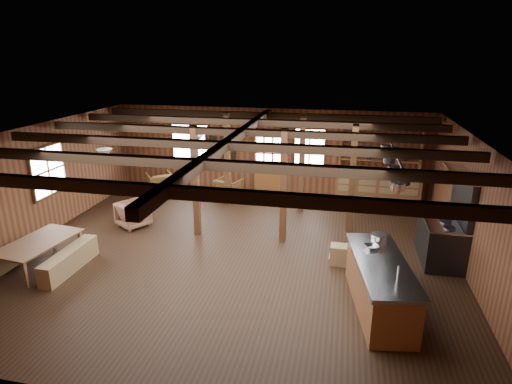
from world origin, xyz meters
TOP-DOWN VIEW (x-y plane):
  - room at (0.00, 0.00)m, footprint 10.04×9.04m
  - ceiling_joists at (0.00, 0.18)m, footprint 9.80×8.82m
  - timber_posts at (0.52, 2.08)m, footprint 3.95×2.35m
  - back_door at (0.00, 4.45)m, footprint 1.02×0.08m
  - window_back_left at (-2.60, 4.46)m, footprint 1.32×0.06m
  - window_back_right at (1.30, 4.46)m, footprint 1.02×0.06m
  - window_left at (-4.96, 0.50)m, footprint 0.14×1.24m
  - notice_boards at (-1.50, 4.46)m, footprint 1.08×0.03m
  - back_counter at (3.40, 4.20)m, footprint 2.55×0.60m
  - pendant_lamps at (-2.25, 1.00)m, footprint 1.86×2.36m
  - pot_rack at (3.38, 0.32)m, footprint 0.41×3.00m
  - kitchen_island at (3.14, -1.53)m, footprint 1.27×2.61m
  - step_stool at (2.42, 0.07)m, footprint 0.50×0.36m
  - commercial_range at (4.65, 0.74)m, footprint 0.85×1.67m
  - dining_table at (-3.90, -1.42)m, footprint 1.18×1.86m
  - bench_wall at (-4.65, -1.42)m, footprint 0.27×1.45m
  - bench_aisle at (-3.24, -1.42)m, footprint 0.32×1.69m
  - armchair_a at (-3.48, 3.80)m, footprint 1.08×1.09m
  - armchair_b at (-1.15, 3.80)m, footprint 0.88×0.90m
  - armchair_c at (-3.04, 1.11)m, footprint 1.01×1.02m
  - counter_pot at (3.13, -0.72)m, footprint 0.30×0.30m
  - bowl at (2.98, -1.00)m, footprint 0.34×0.34m

SIDE VIEW (x-z plane):
  - bench_wall at x=-4.65m, z-range 0.00..0.40m
  - step_stool at x=2.42m, z-range 0.00..0.44m
  - bench_aisle at x=-3.24m, z-range 0.00..0.47m
  - dining_table at x=-3.90m, z-range 0.00..0.62m
  - armchair_b at x=-1.15m, z-range 0.00..0.66m
  - armchair_c at x=-3.04m, z-range 0.00..0.68m
  - armchair_a at x=-3.48m, z-range 0.00..0.71m
  - kitchen_island at x=3.14m, z-range -0.12..1.08m
  - back_counter at x=3.40m, z-range -0.62..1.83m
  - commercial_range at x=4.65m, z-range -0.37..1.68m
  - back_door at x=0.00m, z-range -0.19..1.96m
  - bowl at x=2.98m, z-range 0.94..1.00m
  - counter_pot at x=3.13m, z-range 0.94..1.12m
  - room at x=0.00m, z-range -0.02..2.82m
  - timber_posts at x=0.52m, z-range 0.00..2.80m
  - window_back_left at x=-2.60m, z-range 0.94..2.26m
  - window_back_right at x=1.30m, z-range 0.94..2.26m
  - window_left at x=-4.96m, z-range 0.94..2.26m
  - notice_boards at x=-1.50m, z-range 1.19..2.09m
  - pendant_lamps at x=-2.25m, z-range 1.92..2.58m
  - pot_rack at x=3.38m, z-range 2.06..2.51m
  - ceiling_joists at x=0.00m, z-range 2.59..2.77m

